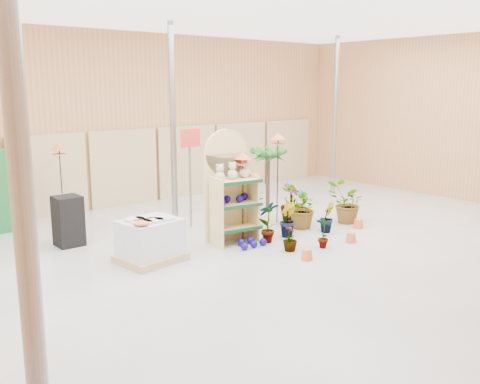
% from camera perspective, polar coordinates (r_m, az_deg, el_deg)
% --- Properties ---
extents(room, '(15.20, 12.10, 4.70)m').
position_cam_1_polar(room, '(10.06, 0.82, 6.07)').
color(room, gray).
rests_on(room, ground).
extents(display_shelf, '(1.04, 0.75, 2.28)m').
position_cam_1_polar(display_shelf, '(10.77, -1.15, 0.12)').
color(display_shelf, tan).
rests_on(display_shelf, ground).
extents(teddy_bears, '(0.84, 0.21, 0.35)m').
position_cam_1_polar(teddy_bears, '(10.63, -0.70, 2.16)').
color(teddy_bears, beige).
rests_on(teddy_bears, display_shelf).
extents(gazing_balls_shelf, '(0.84, 0.29, 0.16)m').
position_cam_1_polar(gazing_balls_shelf, '(10.70, -0.72, -0.76)').
color(gazing_balls_shelf, '#100669').
rests_on(gazing_balls_shelf, display_shelf).
extents(gazing_balls_floor, '(0.63, 0.39, 0.15)m').
position_cam_1_polar(gazing_balls_floor, '(10.59, 1.15, -5.47)').
color(gazing_balls_floor, '#100669').
rests_on(gazing_balls_floor, ground).
extents(pallet_stack, '(1.20, 1.05, 0.81)m').
position_cam_1_polar(pallet_stack, '(9.78, -9.55, -5.14)').
color(pallet_stack, tan).
rests_on(pallet_stack, ground).
extents(charcoal_planters, '(0.50, 0.50, 1.00)m').
position_cam_1_polar(charcoal_planters, '(11.11, -17.85, -2.96)').
color(charcoal_planters, black).
rests_on(charcoal_planters, ground).
extents(offer_sign, '(0.50, 0.08, 2.20)m').
position_cam_1_polar(offer_sign, '(11.83, -5.32, 3.67)').
color(offer_sign, gray).
rests_on(offer_sign, ground).
extents(bird_table_front, '(0.34, 0.34, 1.82)m').
position_cam_1_polar(bird_table_front, '(10.73, 0.31, 3.59)').
color(bird_table_front, black).
rests_on(bird_table_front, ground).
extents(bird_table_right, '(0.34, 0.34, 2.08)m').
position_cam_1_polar(bird_table_right, '(12.11, 4.08, 5.60)').
color(bird_table_right, black).
rests_on(bird_table_right, ground).
extents(bird_table_back, '(0.34, 0.34, 1.87)m').
position_cam_1_polar(bird_table_back, '(12.52, -18.74, 4.32)').
color(bird_table_back, black).
rests_on(bird_table_back, ground).
extents(palm, '(0.70, 0.70, 1.70)m').
position_cam_1_polar(palm, '(13.43, 3.03, 4.11)').
color(palm, '#3B2A1F').
rests_on(palm, ground).
extents(potted_plant_0, '(0.50, 0.37, 0.87)m').
position_cam_1_polar(potted_plant_0, '(10.82, 3.05, -3.15)').
color(potted_plant_0, '#1E591D').
rests_on(potted_plant_0, ground).
extents(potted_plant_1, '(0.49, 0.51, 0.73)m').
position_cam_1_polar(potted_plant_1, '(11.28, 5.03, -2.92)').
color(potted_plant_1, '#1E591D').
rests_on(potted_plant_1, ground).
extents(potted_plant_2, '(0.89, 0.79, 0.94)m').
position_cam_1_polar(potted_plant_2, '(11.90, 6.56, -1.69)').
color(potted_plant_2, '#1E591D').
rests_on(potted_plant_2, ground).
extents(potted_plant_3, '(0.64, 0.64, 0.89)m').
position_cam_1_polar(potted_plant_3, '(12.51, 5.46, -1.14)').
color(potted_plant_3, '#1E591D').
rests_on(potted_plant_3, ground).
extents(potted_plant_4, '(0.40, 0.31, 0.67)m').
position_cam_1_polar(potted_plant_4, '(13.14, 6.73, -1.05)').
color(potted_plant_4, '#1E591D').
rests_on(potted_plant_4, ground).
extents(potted_plant_5, '(0.48, 0.46, 0.68)m').
position_cam_1_polar(potted_plant_5, '(11.78, 1.43, -2.39)').
color(potted_plant_5, '#1E591D').
rests_on(potted_plant_5, ground).
extents(potted_plant_6, '(1.09, 1.06, 0.92)m').
position_cam_1_polar(potted_plant_6, '(12.23, 0.74, -1.30)').
color(potted_plant_6, '#1E591D').
rests_on(potted_plant_6, ground).
extents(potted_plant_7, '(0.31, 0.31, 0.50)m').
position_cam_1_polar(potted_plant_7, '(10.33, 5.35, -4.93)').
color(potted_plant_7, '#1E591D').
rests_on(potted_plant_7, ground).
extents(potted_plant_8, '(0.33, 0.40, 0.64)m').
position_cam_1_polar(potted_plant_8, '(10.58, 8.94, -4.23)').
color(potted_plant_8, '#1E591D').
rests_on(potted_plant_8, ground).
extents(potted_plant_9, '(0.46, 0.43, 0.66)m').
position_cam_1_polar(potted_plant_9, '(11.73, 9.23, -2.65)').
color(potted_plant_9, '#1E591D').
rests_on(potted_plant_9, ground).
extents(potted_plant_10, '(1.08, 1.02, 0.95)m').
position_cam_1_polar(potted_plant_10, '(12.54, 11.27, -1.15)').
color(potted_plant_10, '#1E591D').
rests_on(potted_plant_10, ground).
extents(potted_plant_11, '(0.49, 0.49, 0.68)m').
position_cam_1_polar(potted_plant_11, '(11.85, -0.95, -2.33)').
color(potted_plant_11, '#1E591D').
rests_on(potted_plant_11, ground).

